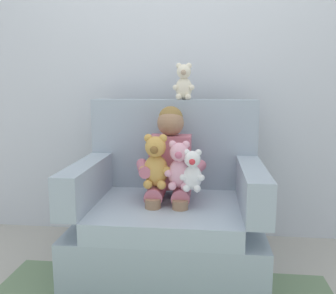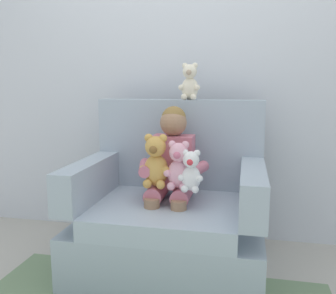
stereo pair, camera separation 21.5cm
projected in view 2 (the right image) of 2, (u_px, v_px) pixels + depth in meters
ground_plane at (169, 269)px, 2.33m from camera, size 8.00×8.00×0.00m
back_wall at (187, 66)px, 2.74m from camera, size 6.00×0.10×2.60m
armchair at (171, 216)px, 2.33m from camera, size 1.14×0.86×1.06m
seated_child at (172, 166)px, 2.29m from camera, size 0.45×0.39×0.82m
plush_white at (191, 172)px, 2.09m from camera, size 0.14×0.12×0.24m
plush_honey at (156, 162)px, 2.17m from camera, size 0.19×0.15×0.32m
plush_pink at (179, 167)px, 2.13m from camera, size 0.17×0.14×0.28m
plush_cream_on_backrest at (190, 83)px, 2.47m from camera, size 0.15×0.12×0.25m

